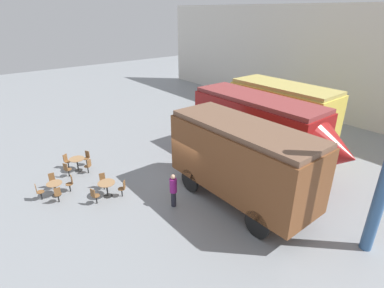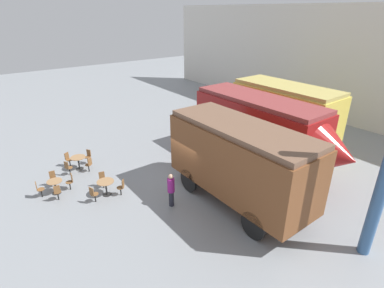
{
  "view_description": "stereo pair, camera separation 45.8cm",
  "coord_description": "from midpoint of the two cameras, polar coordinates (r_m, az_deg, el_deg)",
  "views": [
    {
      "loc": [
        10.77,
        -8.64,
        8.5
      ],
      "look_at": [
        -1.19,
        1.0,
        1.6
      ],
      "focal_mm": 28.0,
      "sensor_mm": 36.0,
      "label": 1
    },
    {
      "loc": [
        11.05,
        -8.28,
        8.5
      ],
      "look_at": [
        -1.19,
        1.0,
        1.6
      ],
      "focal_mm": 28.0,
      "sensor_mm": 36.0,
      "label": 2
    }
  ],
  "objects": [
    {
      "name": "ground_plane",
      "position": [
        16.22,
        -0.92,
        -7.44
      ],
      "size": [
        80.0,
        80.0,
        0.0
      ],
      "primitive_type": "plane",
      "color": "gray"
    },
    {
      "name": "backdrop_wall",
      "position": [
        26.65,
        27.08,
        13.01
      ],
      "size": [
        44.0,
        0.15,
        9.0
      ],
      "color": "silver",
      "rests_on": "ground_plane"
    },
    {
      "name": "passenger_coach_vintage",
      "position": [
        21.36,
        16.19,
        6.57
      ],
      "size": [
        7.14,
        2.9,
        4.01
      ],
      "color": "#E0C64C",
      "rests_on": "ground_plane"
    },
    {
      "name": "streamlined_locomotive",
      "position": [
        17.76,
        13.12,
        3.18
      ],
      "size": [
        9.95,
        2.69,
        3.96
      ],
      "color": "maroon",
      "rests_on": "ground_plane"
    },
    {
      "name": "passenger_coach_wooden",
      "position": [
        13.78,
        8.48,
        -2.62
      ],
      "size": [
        7.23,
        2.71,
        3.97
      ],
      "color": "brown",
      "rests_on": "ground_plane"
    },
    {
      "name": "cafe_table_near",
      "position": [
        15.49,
        -16.77,
        -7.62
      ],
      "size": [
        0.84,
        0.84,
        0.78
      ],
      "color": "black",
      "rests_on": "ground_plane"
    },
    {
      "name": "cafe_table_mid",
      "position": [
        18.41,
        -21.72,
        -3.09
      ],
      "size": [
        0.84,
        0.84,
        0.77
      ],
      "color": "black",
      "rests_on": "ground_plane"
    },
    {
      "name": "cafe_table_far",
      "position": [
        16.52,
        -25.4,
        -7.3
      ],
      "size": [
        0.74,
        0.74,
        0.71
      ],
      "color": "black",
      "rests_on": "ground_plane"
    },
    {
      "name": "cafe_chair_0",
      "position": [
        16.22,
        -17.4,
        -6.58
      ],
      "size": [
        0.37,
        0.36,
        0.87
      ],
      "rotation": [
        0.0,
        0.0,
        6.11
      ],
      "color": "black",
      "rests_on": "ground_plane"
    },
    {
      "name": "cafe_chair_1",
      "position": [
        15.12,
        -18.91,
        -9.21
      ],
      "size": [
        0.37,
        0.39,
        0.87
      ],
      "rotation": [
        0.0,
        0.0,
        8.21
      ],
      "color": "black",
      "rests_on": "ground_plane"
    },
    {
      "name": "cafe_chair_2",
      "position": [
        15.32,
        -13.87,
        -8.06
      ],
      "size": [
        0.4,
        0.41,
        0.87
      ],
      "rotation": [
        0.0,
        0.0,
        10.3
      ],
      "color": "black",
      "rests_on": "ground_plane"
    },
    {
      "name": "cafe_chair_3",
      "position": [
        18.95,
        -20.06,
        -2.35
      ],
      "size": [
        0.39,
        0.4,
        0.87
      ],
      "rotation": [
        0.0,
        0.0,
        5.2
      ],
      "color": "black",
      "rests_on": "ground_plane"
    },
    {
      "name": "cafe_chair_4",
      "position": [
        18.99,
        -23.41,
        -2.86
      ],
      "size": [
        0.4,
        0.39,
        0.87
      ],
      "rotation": [
        0.0,
        0.0,
        6.77
      ],
      "color": "black",
      "rests_on": "ground_plane"
    },
    {
      "name": "cafe_chair_5",
      "position": [
        17.98,
        -23.39,
        -4.38
      ],
      "size": [
        0.39,
        0.4,
        0.87
      ],
      "rotation": [
        0.0,
        0.0,
        8.34
      ],
      "color": "black",
      "rests_on": "ground_plane"
    },
    {
      "name": "cafe_chair_6",
      "position": [
        17.94,
        -19.84,
        -3.84
      ],
      "size": [
        0.4,
        0.39,
        0.87
      ],
      "rotation": [
        0.0,
        0.0,
        9.91
      ],
      "color": "black",
      "rests_on": "ground_plane"
    },
    {
      "name": "cafe_chair_7",
      "position": [
        16.57,
        -22.88,
        -6.76
      ],
      "size": [
        0.36,
        0.37,
        0.87
      ],
      "rotation": [
        0.0,
        0.0,
        4.59
      ],
      "color": "black",
      "rests_on": "ground_plane"
    },
    {
      "name": "cafe_chair_8",
      "position": [
        17.17,
        -25.76,
        -6.2
      ],
      "size": [
        0.37,
        0.36,
        0.87
      ],
      "rotation": [
        0.0,
        0.0,
        6.17
      ],
      "color": "black",
      "rests_on": "ground_plane"
    },
    {
      "name": "cafe_chair_9",
      "position": [
        16.51,
        -27.92,
        -7.92
      ],
      "size": [
        0.36,
        0.37,
        0.87
      ],
      "rotation": [
        0.0,
        0.0,
        7.74
      ],
      "color": "black",
      "rests_on": "ground_plane"
    },
    {
      "name": "cafe_chair_10",
      "position": [
        15.88,
        -24.99,
        -8.59
      ],
      "size": [
        0.37,
        0.36,
        0.87
      ],
      "rotation": [
        0.0,
        0.0,
        9.31
      ],
      "color": "black",
      "rests_on": "ground_plane"
    },
    {
      "name": "visitor_person",
      "position": [
        14.04,
        -4.52,
        -8.59
      ],
      "size": [
        0.34,
        0.34,
        1.69
      ],
      "color": "#262633",
      "rests_on": "ground_plane"
    }
  ]
}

